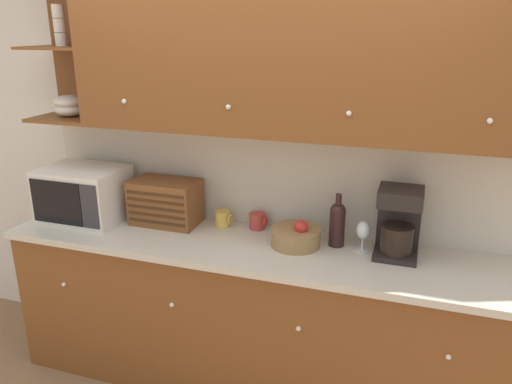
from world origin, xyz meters
name	(u,v)px	position (x,y,z in m)	size (l,w,h in m)	color
ground_plane	(266,353)	(0.00, 0.00, 0.00)	(24.00, 24.00, 0.00)	#896647
wall_back	(269,168)	(0.00, 0.03, 1.30)	(5.26, 0.06, 2.60)	silver
counter_unit	(251,315)	(0.00, -0.30, 0.47)	(2.88, 0.62, 0.95)	brown
backsplash_panel	(267,177)	(0.00, -0.01, 1.25)	(2.86, 0.01, 0.61)	beige
upper_cabinets	(290,48)	(0.17, -0.18, 2.00)	(2.86, 0.38, 0.89)	brown
microwave	(84,194)	(-1.11, -0.28, 1.11)	(0.50, 0.38, 0.33)	silver
bread_box	(166,202)	(-0.60, -0.17, 1.08)	(0.41, 0.25, 0.27)	brown
mug_blue_second	(223,219)	(-0.24, -0.11, 1.00)	(0.10, 0.09, 0.10)	gold
mug	(258,221)	(-0.03, -0.08, 1.00)	(0.11, 0.09, 0.10)	#B73D38
fruit_basket	(296,236)	(0.25, -0.25, 1.00)	(0.28, 0.28, 0.16)	#937047
wine_bottle	(337,222)	(0.46, -0.17, 1.08)	(0.09, 0.09, 0.30)	black
wine_glass	(363,231)	(0.61, -0.21, 1.06)	(0.07, 0.07, 0.17)	silver
coffee_maker	(398,222)	(0.78, -0.19, 1.13)	(0.22, 0.22, 0.38)	black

